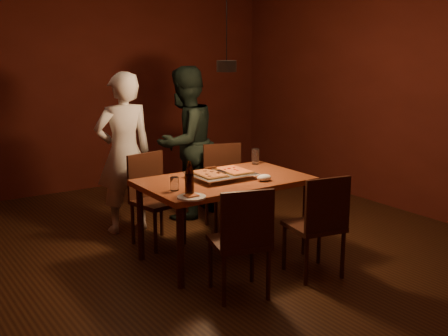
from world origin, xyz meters
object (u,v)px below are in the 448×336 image
diner_dark (185,143)px  beer_bottle_a (189,180)px  chair_near_right (320,217)px  pendant_lamp (227,65)px  dining_table (224,187)px  chair_far_right (225,178)px  diner_white (124,153)px  plate_slice (192,197)px  chair_near_left (243,233)px  chair_far_left (152,190)px  pizza_tray (221,176)px  beer_bottle_b (190,177)px

diner_dark → beer_bottle_a: bearing=39.3°
chair_near_right → pendant_lamp: 1.58m
dining_table → chair_far_right: (0.50, 0.73, -0.14)m
beer_bottle_a → pendant_lamp: 1.20m
beer_bottle_a → diner_white: bearing=85.6°
plate_slice → chair_near_left: bearing=-62.4°
chair_near_left → diner_white: bearing=108.1°
chair_far_left → pendant_lamp: (0.48, -0.60, 1.22)m
pizza_tray → diner_dark: (0.35, 1.27, 0.08)m
diner_white → pendant_lamp: bearing=120.5°
chair_near_left → plate_slice: 0.51m
chair_near_left → diner_white: (-0.08, 2.01, 0.30)m
beer_bottle_b → pizza_tray: bearing=28.7°
chair_near_left → pendant_lamp: bearing=78.7°
chair_far_right → diner_white: bearing=-9.9°
beer_bottle_b → chair_near_right: bearing=-33.7°
pizza_tray → diner_dark: 1.32m
chair_near_right → beer_bottle_a: (-0.97, 0.49, 0.35)m
dining_table → chair_far_left: 0.82m
dining_table → pendant_lamp: (0.11, 0.13, 1.08)m
chair_far_left → diner_white: (-0.08, 0.48, 0.30)m
beer_bottle_b → pendant_lamp: (0.61, 0.36, 0.88)m
diner_white → pendant_lamp: (0.55, -1.08, 0.92)m
dining_table → pendant_lamp: bearing=48.4°
chair_far_right → chair_near_right: size_ratio=1.08×
chair_far_right → beer_bottle_b: (-1.00, -0.97, 0.35)m
chair_near_left → chair_near_right: same height
chair_far_right → chair_near_left: (-0.87, -1.53, 0.00)m
dining_table → diner_white: bearing=110.2°
chair_near_left → beer_bottle_b: size_ratio=1.95×
dining_table → chair_far_right: 0.90m
chair_near_right → chair_far_right: bearing=96.3°
chair_near_left → diner_white: size_ratio=0.31×
diner_dark → beer_bottle_b: bearing=39.4°
dining_table → chair_far_left: chair_far_left is taller
pizza_tray → plate_slice: pizza_tray is taller
chair_far_left → beer_bottle_b: size_ratio=1.85×
chair_near_left → plate_slice: size_ratio=2.26×
chair_near_left → diner_dark: bearing=87.3°
chair_near_left → chair_near_right: (0.77, -0.04, 0.00)m
chair_far_left → diner_dark: diner_dark is taller
chair_near_left → pizza_tray: (0.35, 0.83, 0.24)m
plate_slice → diner_dark: size_ratio=0.13×
pizza_tray → diner_white: 1.25m
beer_bottle_b → plate_slice: size_ratio=1.16×
chair_far_left → pendant_lamp: pendant_lamp is taller
chair_far_left → chair_near_left: 1.52m
chair_far_left → chair_near_left: size_ratio=0.95×
chair_near_left → chair_far_right: bearing=76.4°
pendant_lamp → chair_far_right: bearing=57.2°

